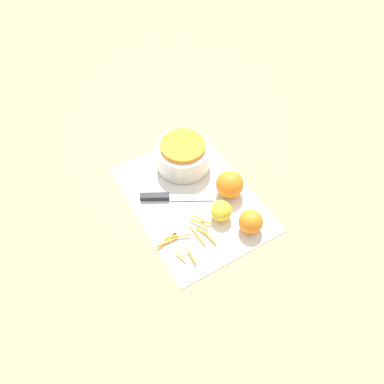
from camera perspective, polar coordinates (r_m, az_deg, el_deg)
The scene contains 8 objects.
ground_plane at distance 1.13m, azimuth -0.00°, elevation -1.10°, with size 4.00×4.00×0.00m, color tan.
cutting_board at distance 1.13m, azimuth -0.00°, elevation -1.01°, with size 0.47×0.34×0.01m.
bowl_speckled at distance 1.18m, azimuth -1.36°, elevation 5.74°, with size 0.17×0.17×0.09m.
knife at distance 1.12m, azimuth -4.36°, elevation -0.71°, with size 0.13×0.20×0.02m.
orange_left at distance 1.11m, azimuth 5.75°, elevation 1.16°, with size 0.08×0.08×0.08m.
orange_right at distance 1.05m, azimuth 8.94°, elevation -4.50°, with size 0.07×0.07×0.07m.
lemon at distance 1.06m, azimuth 4.47°, elevation -2.88°, with size 0.06×0.06×0.06m.
peel_pile at distance 1.05m, azimuth -0.52°, elevation -6.79°, with size 0.14×0.17×0.01m.
Camera 1 is at (0.57, -0.33, 0.91)m, focal length 35.00 mm.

